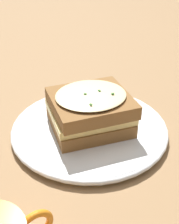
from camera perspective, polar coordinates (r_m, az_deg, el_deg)
The scene contains 3 objects.
ground_plane at distance 0.55m, azimuth 1.32°, elevation -1.90°, with size 2.40×2.40×0.00m, color olive.
dinner_plate at distance 0.52m, azimuth 0.00°, elevation -3.05°, with size 0.26×0.26×0.01m.
sandwich at distance 0.50m, azimuth 0.11°, elevation 0.34°, with size 0.12×0.12×0.07m.
Camera 1 is at (0.15, 0.42, 0.31)m, focal length 50.00 mm.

